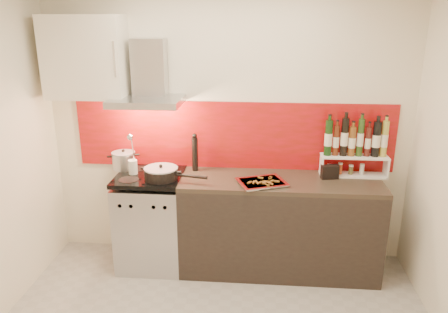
# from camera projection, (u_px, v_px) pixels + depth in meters

# --- Properties ---
(back_wall) EXTENTS (3.40, 0.02, 2.60)m
(back_wall) POSITION_uv_depth(u_px,v_px,m) (228.00, 127.00, 4.11)
(back_wall) COLOR silver
(back_wall) RESTS_ON ground
(backsplash) EXTENTS (3.00, 0.02, 0.64)m
(backsplash) POSITION_uv_depth(u_px,v_px,m) (233.00, 135.00, 4.12)
(backsplash) COLOR maroon
(backsplash) RESTS_ON back_wall
(range_stove) EXTENTS (0.60, 0.60, 0.91)m
(range_stove) POSITION_uv_depth(u_px,v_px,m) (152.00, 221.00, 4.14)
(range_stove) COLOR #B7B7BA
(range_stove) RESTS_ON ground
(counter) EXTENTS (1.80, 0.60, 0.90)m
(counter) POSITION_uv_depth(u_px,v_px,m) (279.00, 225.00, 4.05)
(counter) COLOR black
(counter) RESTS_ON ground
(range_hood) EXTENTS (0.62, 0.50, 0.61)m
(range_hood) POSITION_uv_depth(u_px,v_px,m) (148.00, 81.00, 3.88)
(range_hood) COLOR #B7B7BA
(range_hood) RESTS_ON back_wall
(upper_cabinet) EXTENTS (0.70, 0.35, 0.72)m
(upper_cabinet) POSITION_uv_depth(u_px,v_px,m) (86.00, 57.00, 3.85)
(upper_cabinet) COLOR silver
(upper_cabinet) RESTS_ON back_wall
(stock_pot) EXTENTS (0.22, 0.22, 0.19)m
(stock_pot) POSITION_uv_depth(u_px,v_px,m) (124.00, 160.00, 4.14)
(stock_pot) COLOR #B7B7BA
(stock_pot) RESTS_ON range_stove
(saute_pan) EXTENTS (0.58, 0.30, 0.14)m
(saute_pan) POSITION_uv_depth(u_px,v_px,m) (162.00, 173.00, 3.88)
(saute_pan) COLOR black
(saute_pan) RESTS_ON range_stove
(utensil_jar) EXTENTS (0.08, 0.13, 0.40)m
(utensil_jar) POSITION_uv_depth(u_px,v_px,m) (133.00, 163.00, 3.98)
(utensil_jar) COLOR silver
(utensil_jar) RESTS_ON range_stove
(pepper_mill) EXTENTS (0.06, 0.06, 0.36)m
(pepper_mill) POSITION_uv_depth(u_px,v_px,m) (195.00, 153.00, 4.09)
(pepper_mill) COLOR black
(pepper_mill) RESTS_ON counter
(step_shelf) EXTENTS (0.60, 0.16, 0.54)m
(step_shelf) POSITION_uv_depth(u_px,v_px,m) (355.00, 148.00, 3.92)
(step_shelf) COLOR white
(step_shelf) RESTS_ON counter
(caddy_box) EXTENTS (0.16, 0.09, 0.13)m
(caddy_box) POSITION_uv_depth(u_px,v_px,m) (330.00, 172.00, 3.91)
(caddy_box) COLOR black
(caddy_box) RESTS_ON counter
(baking_tray) EXTENTS (0.49, 0.44, 0.03)m
(baking_tray) POSITION_uv_depth(u_px,v_px,m) (262.00, 182.00, 3.80)
(baking_tray) COLOR silver
(baking_tray) RESTS_ON counter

